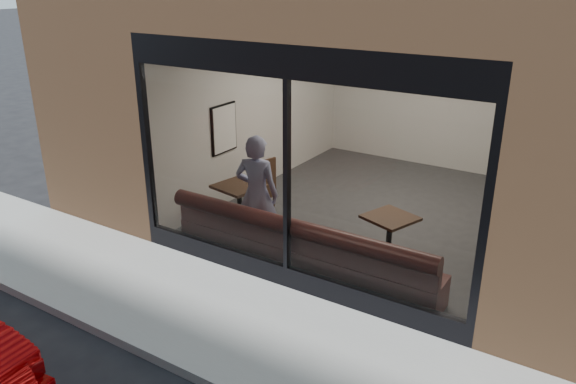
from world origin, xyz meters
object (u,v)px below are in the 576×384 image
Objects in this scene: banquette at (302,259)px; cafe_table_right at (390,218)px; person at (257,194)px; cafe_table_left at (239,186)px; cafe_chair_left at (260,195)px.

banquette is 6.31× the size of cafe_table_right.
person is 2.62× the size of cafe_table_left.
person is at bearing -161.92° from cafe_table_right.
cafe_chair_left is at bearing 164.83° from cafe_table_right.
banquette is 1.21m from person.
cafe_table_left is at bearing 155.70° from banquette.
cafe_table_left is 1.06m from cafe_chair_left.
person is 2.86× the size of cafe_table_right.
banquette reaches higher than cafe_chair_left.
banquette is at bearing -135.50° from cafe_table_right.
banquette is at bearing 149.94° from person.
cafe_table_right is (2.56, 0.14, 0.00)m from cafe_table_left.
person reaches higher than banquette.
banquette is 2.50m from cafe_chair_left.
banquette is 1.88m from cafe_table_left.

